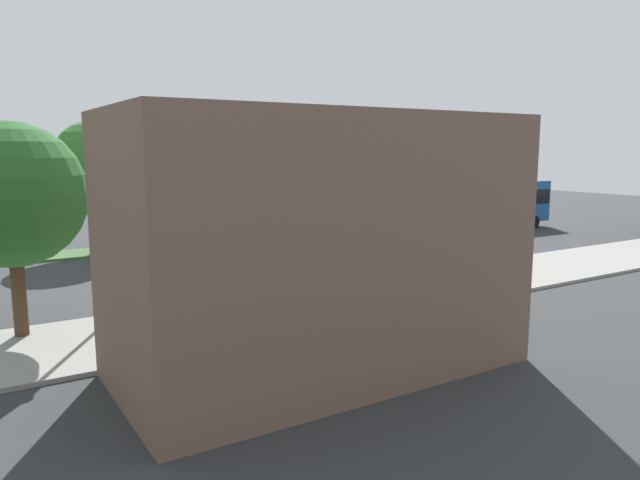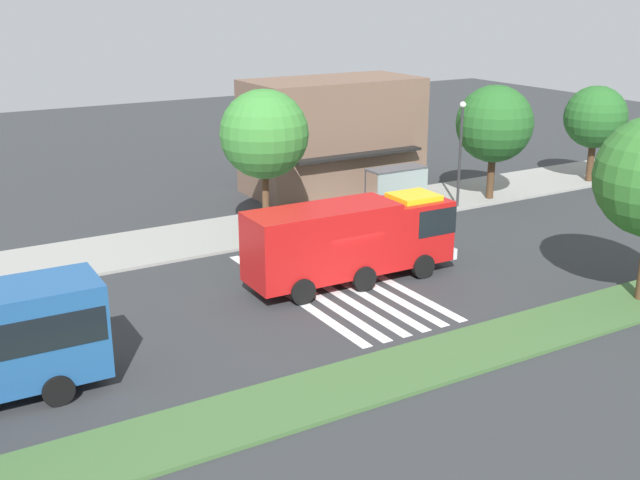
{
  "view_description": "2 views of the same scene",
  "coord_description": "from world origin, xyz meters",
  "views": [
    {
      "loc": [
        16.95,
        28.28,
        6.11
      ],
      "look_at": [
        0.06,
        1.48,
        1.23
      ],
      "focal_mm": 33.28,
      "sensor_mm": 36.0,
      "label": 1
    },
    {
      "loc": [
        -17.13,
        -26.84,
        12.36
      ],
      "look_at": [
        -0.48,
        1.27,
        1.76
      ],
      "focal_mm": 43.58,
      "sensor_mm": 36.0,
      "label": 2
    }
  ],
  "objects": [
    {
      "name": "ground_plane",
      "position": [
        0.0,
        0.0,
        0.0
      ],
      "size": [
        120.0,
        120.0,
        0.0
      ],
      "primitive_type": "plane",
      "color": "#2D3033"
    },
    {
      "name": "sidewalk",
      "position": [
        0.0,
        9.23,
        0.07
      ],
      "size": [
        60.0,
        5.54,
        0.14
      ],
      "primitive_type": "cube",
      "color": "gray",
      "rests_on": "ground_plane"
    },
    {
      "name": "median_strip",
      "position": [
        0.0,
        -7.95,
        0.07
      ],
      "size": [
        60.0,
        3.0,
        0.14
      ],
      "primitive_type": "cube",
      "color": "#3D6033",
      "rests_on": "ground_plane"
    },
    {
      "name": "crosswalk",
      "position": [
        -0.4,
        0.0,
        0.01
      ],
      "size": [
        4.95,
        11.62,
        0.01
      ],
      "color": "silver",
      "rests_on": "ground_plane"
    },
    {
      "name": "fire_truck",
      "position": [
        0.7,
        0.15,
        2.03
      ],
      "size": [
        9.75,
        2.95,
        3.56
      ],
      "rotation": [
        0.0,
        0.0,
        -0.02
      ],
      "color": "#B71414",
      "rests_on": "ground_plane"
    },
    {
      "name": "parked_car_mid",
      "position": [
        6.01,
        5.25,
        0.91
      ],
      "size": [
        4.52,
        2.09,
        1.77
      ],
      "rotation": [
        0.0,
        0.0,
        0.01
      ],
      "color": "#474C51",
      "rests_on": "ground_plane"
    },
    {
      "name": "transit_bus",
      "position": [
        -17.35,
        -2.9,
        2.15
      ],
      "size": [
        11.99,
        3.04,
        3.63
      ],
      "rotation": [
        0.0,
        0.0,
        3.12
      ],
      "color": "navy",
      "rests_on": "ground_plane"
    },
    {
      "name": "bus_stop_shelter",
      "position": [
        8.84,
        8.07,
        1.89
      ],
      "size": [
        3.5,
        1.4,
        2.46
      ],
      "color": "#4C4C51",
      "rests_on": "sidewalk"
    },
    {
      "name": "bench_near_shelter",
      "position": [
        4.84,
        8.05,
        0.59
      ],
      "size": [
        1.6,
        0.5,
        0.9
      ],
      "color": "#4C3823",
      "rests_on": "sidewalk"
    },
    {
      "name": "bench_west_of_shelter",
      "position": [
        1.52,
        8.05,
        0.59
      ],
      "size": [
        1.6,
        0.5,
        0.9
      ],
      "color": "black",
      "rests_on": "sidewalk"
    },
    {
      "name": "street_lamp",
      "position": [
        12.37,
        7.05,
        3.76
      ],
      "size": [
        0.36,
        0.36,
        6.13
      ],
      "color": "#2D2D30",
      "rests_on": "sidewalk"
    },
    {
      "name": "storefront_building",
      "position": [
        8.42,
        14.72,
        3.52
      ],
      "size": [
        10.93,
        6.27,
        7.04
      ],
      "color": "brown",
      "rests_on": "ground_plane"
    },
    {
      "name": "sidewalk_tree_west",
      "position": [
        -0.04,
        7.45,
        5.47
      ],
      "size": [
        4.45,
        4.45,
        7.57
      ],
      "color": "#513823",
      "rests_on": "sidewalk"
    },
    {
      "name": "sidewalk_tree_center",
      "position": [
        15.25,
        7.45,
        4.68
      ],
      "size": [
        4.59,
        4.59,
        6.86
      ],
      "color": "#47301E",
      "rests_on": "sidewalk"
    },
    {
      "name": "median_tree_far_west",
      "position": [
        -19.26,
        -7.95,
        4.23
      ],
      "size": [
        3.32,
        3.32,
        5.78
      ],
      "color": "#513823",
      "rests_on": "median_strip"
    },
    {
      "name": "median_tree_west",
      "position": [
        9.5,
        -7.95,
        5.29
      ],
      "size": [
        4.92,
        4.92,
        7.63
      ],
      "color": "#513823",
      "rests_on": "median_strip"
    }
  ]
}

